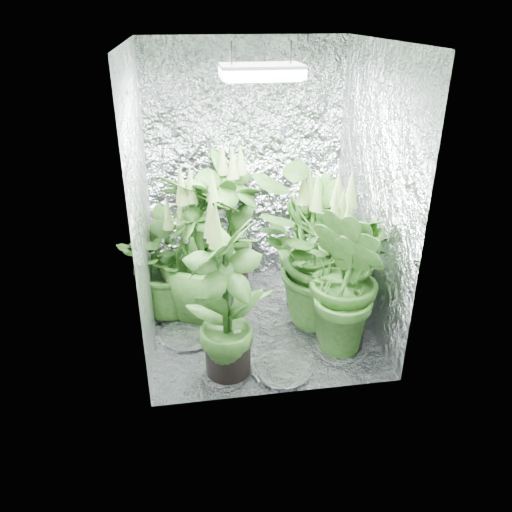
{
  "coord_description": "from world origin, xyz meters",
  "views": [
    {
      "loc": [
        -0.52,
        -3.17,
        2.18
      ],
      "look_at": [
        -0.03,
        0.0,
        0.57
      ],
      "focal_mm": 35.0,
      "sensor_mm": 36.0,
      "label": 1
    }
  ],
  "objects_px": {
    "plant_d": "(199,249)",
    "plant_f": "(226,298)",
    "plant_e": "(327,253)",
    "circulation_fan": "(316,263)",
    "plant_b": "(230,222)",
    "grow_lamp": "(261,72)",
    "plant_g": "(348,281)",
    "plant_a": "(172,259)",
    "plant_c": "(309,247)"
  },
  "relations": [
    {
      "from": "plant_e",
      "to": "plant_f",
      "type": "distance_m",
      "value": 0.9
    },
    {
      "from": "plant_d",
      "to": "plant_f",
      "type": "xyz_separation_m",
      "value": [
        0.13,
        -0.71,
        -0.02
      ]
    },
    {
      "from": "plant_g",
      "to": "plant_e",
      "type": "bearing_deg",
      "value": 98.7
    },
    {
      "from": "grow_lamp",
      "to": "plant_g",
      "type": "height_order",
      "value": "grow_lamp"
    },
    {
      "from": "plant_e",
      "to": "circulation_fan",
      "type": "distance_m",
      "value": 0.84
    },
    {
      "from": "plant_g",
      "to": "plant_f",
      "type": "bearing_deg",
      "value": -170.91
    },
    {
      "from": "grow_lamp",
      "to": "plant_f",
      "type": "xyz_separation_m",
      "value": [
        -0.3,
        -0.53,
        -1.26
      ]
    },
    {
      "from": "plant_a",
      "to": "plant_b",
      "type": "xyz_separation_m",
      "value": [
        0.48,
        0.38,
        0.11
      ]
    },
    {
      "from": "grow_lamp",
      "to": "plant_a",
      "type": "bearing_deg",
      "value": 157.79
    },
    {
      "from": "grow_lamp",
      "to": "plant_c",
      "type": "distance_m",
      "value": 1.39
    },
    {
      "from": "plant_c",
      "to": "plant_g",
      "type": "bearing_deg",
      "value": -79.66
    },
    {
      "from": "plant_e",
      "to": "plant_f",
      "type": "relative_size",
      "value": 1.15
    },
    {
      "from": "plant_g",
      "to": "plant_b",
      "type": "bearing_deg",
      "value": 123.2
    },
    {
      "from": "grow_lamp",
      "to": "plant_g",
      "type": "distance_m",
      "value": 1.44
    },
    {
      "from": "plant_f",
      "to": "plant_b",
      "type": "bearing_deg",
      "value": 83.0
    },
    {
      "from": "plant_e",
      "to": "circulation_fan",
      "type": "xyz_separation_m",
      "value": [
        0.13,
        0.7,
        -0.44
      ]
    },
    {
      "from": "plant_g",
      "to": "circulation_fan",
      "type": "xyz_separation_m",
      "value": [
        0.08,
        1.03,
        -0.4
      ]
    },
    {
      "from": "plant_e",
      "to": "plant_g",
      "type": "bearing_deg",
      "value": -81.3
    },
    {
      "from": "plant_b",
      "to": "circulation_fan",
      "type": "relative_size",
      "value": 3.55
    },
    {
      "from": "circulation_fan",
      "to": "plant_f",
      "type": "bearing_deg",
      "value": -110.65
    },
    {
      "from": "plant_b",
      "to": "plant_d",
      "type": "height_order",
      "value": "plant_b"
    },
    {
      "from": "plant_g",
      "to": "plant_d",
      "type": "bearing_deg",
      "value": 149.02
    },
    {
      "from": "circulation_fan",
      "to": "plant_e",
      "type": "bearing_deg",
      "value": -83.36
    },
    {
      "from": "plant_f",
      "to": "circulation_fan",
      "type": "xyz_separation_m",
      "value": [
        0.91,
        1.16,
        -0.41
      ]
    },
    {
      "from": "plant_a",
      "to": "plant_e",
      "type": "relative_size",
      "value": 0.71
    },
    {
      "from": "grow_lamp",
      "to": "plant_g",
      "type": "relative_size",
      "value": 0.43
    },
    {
      "from": "plant_a",
      "to": "plant_e",
      "type": "distance_m",
      "value": 1.17
    },
    {
      "from": "plant_c",
      "to": "plant_f",
      "type": "relative_size",
      "value": 0.93
    },
    {
      "from": "plant_f",
      "to": "plant_g",
      "type": "bearing_deg",
      "value": 9.09
    },
    {
      "from": "plant_c",
      "to": "plant_e",
      "type": "relative_size",
      "value": 0.81
    },
    {
      "from": "plant_e",
      "to": "grow_lamp",
      "type": "bearing_deg",
      "value": 171.79
    },
    {
      "from": "plant_g",
      "to": "circulation_fan",
      "type": "distance_m",
      "value": 1.11
    },
    {
      "from": "plant_a",
      "to": "plant_f",
      "type": "xyz_separation_m",
      "value": [
        0.34,
        -0.79,
        0.1
      ]
    },
    {
      "from": "plant_f",
      "to": "circulation_fan",
      "type": "relative_size",
      "value": 3.45
    },
    {
      "from": "plant_a",
      "to": "plant_e",
      "type": "height_order",
      "value": "plant_e"
    },
    {
      "from": "circulation_fan",
      "to": "plant_a",
      "type": "bearing_deg",
      "value": -146.27
    },
    {
      "from": "plant_c",
      "to": "circulation_fan",
      "type": "distance_m",
      "value": 0.59
    },
    {
      "from": "plant_f",
      "to": "plant_g",
      "type": "height_order",
      "value": "plant_f"
    },
    {
      "from": "plant_b",
      "to": "plant_e",
      "type": "relative_size",
      "value": 0.9
    },
    {
      "from": "plant_c",
      "to": "plant_d",
      "type": "height_order",
      "value": "plant_d"
    },
    {
      "from": "plant_b",
      "to": "plant_d",
      "type": "bearing_deg",
      "value": -120.41
    },
    {
      "from": "grow_lamp",
      "to": "plant_d",
      "type": "bearing_deg",
      "value": 158.18
    },
    {
      "from": "plant_a",
      "to": "plant_f",
      "type": "bearing_deg",
      "value": -66.89
    },
    {
      "from": "circulation_fan",
      "to": "plant_b",
      "type": "bearing_deg",
      "value": -163.57
    },
    {
      "from": "plant_d",
      "to": "plant_f",
      "type": "bearing_deg",
      "value": -79.54
    },
    {
      "from": "plant_c",
      "to": "plant_g",
      "type": "height_order",
      "value": "plant_g"
    },
    {
      "from": "plant_e",
      "to": "plant_g",
      "type": "distance_m",
      "value": 0.34
    },
    {
      "from": "plant_b",
      "to": "plant_d",
      "type": "distance_m",
      "value": 0.54
    },
    {
      "from": "plant_d",
      "to": "plant_c",
      "type": "bearing_deg",
      "value": 2.26
    },
    {
      "from": "plant_d",
      "to": "plant_g",
      "type": "height_order",
      "value": "plant_d"
    }
  ]
}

